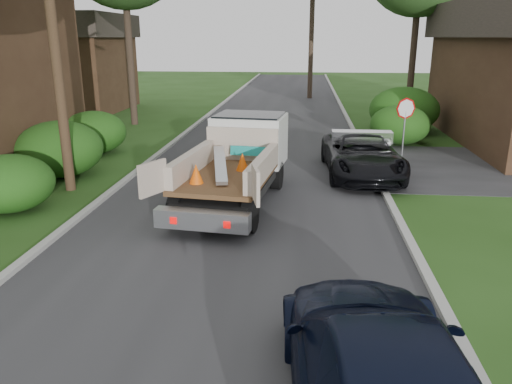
{
  "coord_description": "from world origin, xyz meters",
  "views": [
    {
      "loc": [
        1.62,
        -9.13,
        4.51
      ],
      "look_at": [
        0.6,
        1.46,
        1.2
      ],
      "focal_mm": 35.0,
      "sensor_mm": 36.0,
      "label": 1
    }
  ],
  "objects_px": {
    "stop_sign": "(405,118)",
    "black_pickup": "(362,155)",
    "house_left_far": "(65,61)",
    "navy_suv": "(383,380)",
    "flatbed_truck": "(241,155)",
    "utility_pole": "(51,12)"
  },
  "relations": [
    {
      "from": "utility_pole",
      "to": "house_left_far",
      "type": "relative_size",
      "value": 1.32
    },
    {
      "from": "stop_sign",
      "to": "navy_suv",
      "type": "distance_m",
      "value": 13.53
    },
    {
      "from": "navy_suv",
      "to": "flatbed_truck",
      "type": "bearing_deg",
      "value": -77.6
    },
    {
      "from": "stop_sign",
      "to": "flatbed_truck",
      "type": "distance_m",
      "value": 6.72
    },
    {
      "from": "utility_pole",
      "to": "house_left_far",
      "type": "bearing_deg",
      "value": 115.23
    },
    {
      "from": "house_left_far",
      "to": "navy_suv",
      "type": "bearing_deg",
      "value": -58.47
    },
    {
      "from": "flatbed_truck",
      "to": "house_left_far",
      "type": "bearing_deg",
      "value": 134.93
    },
    {
      "from": "house_left_far",
      "to": "navy_suv",
      "type": "relative_size",
      "value": 1.41
    },
    {
      "from": "flatbed_truck",
      "to": "black_pickup",
      "type": "height_order",
      "value": "flatbed_truck"
    },
    {
      "from": "navy_suv",
      "to": "black_pickup",
      "type": "bearing_deg",
      "value": -99.18
    },
    {
      "from": "stop_sign",
      "to": "black_pickup",
      "type": "distance_m",
      "value": 2.4
    },
    {
      "from": "stop_sign",
      "to": "flatbed_truck",
      "type": "relative_size",
      "value": 0.4
    },
    {
      "from": "black_pickup",
      "to": "navy_suv",
      "type": "height_order",
      "value": "navy_suv"
    },
    {
      "from": "utility_pole",
      "to": "house_left_far",
      "type": "distance_m",
      "value": 18.93
    },
    {
      "from": "house_left_far",
      "to": "navy_suv",
      "type": "xyz_separation_m",
      "value": [
        16.1,
        -26.24,
        -2.27
      ]
    },
    {
      "from": "stop_sign",
      "to": "house_left_far",
      "type": "bearing_deg",
      "value": 145.19
    },
    {
      "from": "flatbed_truck",
      "to": "black_pickup",
      "type": "bearing_deg",
      "value": 40.91
    },
    {
      "from": "navy_suv",
      "to": "utility_pole",
      "type": "bearing_deg",
      "value": -53.11
    },
    {
      "from": "utility_pole",
      "to": "flatbed_truck",
      "type": "distance_m",
      "value": 6.61
    },
    {
      "from": "stop_sign",
      "to": "black_pickup",
      "type": "xyz_separation_m",
      "value": [
        -1.6,
        -1.44,
        -1.06
      ]
    },
    {
      "from": "black_pickup",
      "to": "house_left_far",
      "type": "bearing_deg",
      "value": 136.9
    },
    {
      "from": "stop_sign",
      "to": "flatbed_truck",
      "type": "bearing_deg",
      "value": -143.43
    }
  ]
}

